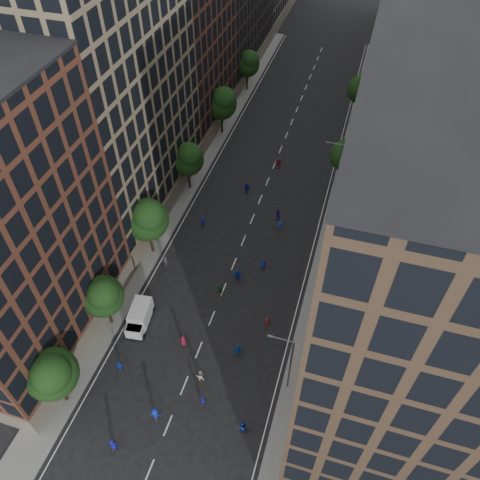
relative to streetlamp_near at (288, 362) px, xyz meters
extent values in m
plane|color=black|center=(-10.37, 28.00, -5.17)|extent=(240.00, 240.00, 0.00)
cube|color=slate|center=(-22.37, 35.50, -5.09)|extent=(4.00, 105.00, 0.15)
cube|color=slate|center=(1.63, 35.50, -5.09)|extent=(4.00, 105.00, 0.15)
cube|color=#827155|center=(-29.37, 23.00, 11.83)|extent=(14.00, 26.00, 34.00)
cube|color=brown|center=(-29.37, 46.00, 8.83)|extent=(14.00, 20.00, 28.00)
cube|color=#483627|center=(8.63, 3.00, 12.83)|extent=(14.00, 30.00, 36.00)
cube|color=#5F584F|center=(8.63, 32.00, 11.33)|extent=(14.00, 28.00, 33.00)
cube|color=#827155|center=(8.63, 59.00, 12.33)|extent=(14.00, 26.00, 35.00)
cylinder|color=black|center=(-21.57, -8.00, -3.19)|extent=(0.36, 0.36, 3.96)
sphere|color=black|center=(-21.57, -8.00, 0.41)|extent=(5.20, 5.20, 5.20)
sphere|color=black|center=(-20.92, -8.52, 1.71)|extent=(3.90, 3.90, 3.90)
cylinder|color=black|center=(-21.57, 2.00, -3.32)|extent=(0.36, 0.36, 3.70)
sphere|color=black|center=(-21.57, 2.00, 0.04)|extent=(4.80, 4.80, 4.80)
sphere|color=black|center=(-20.97, 1.52, 1.24)|extent=(3.60, 3.60, 3.60)
cylinder|color=black|center=(-21.57, 14.00, -3.06)|extent=(0.36, 0.36, 4.22)
sphere|color=black|center=(-21.57, 14.00, 0.78)|extent=(5.60, 5.60, 5.60)
sphere|color=black|center=(-20.87, 13.44, 2.18)|extent=(4.20, 4.20, 4.20)
cylinder|color=black|center=(-21.57, 28.00, -3.23)|extent=(0.36, 0.36, 3.87)
sphere|color=black|center=(-21.57, 28.00, 0.29)|extent=(5.00, 5.00, 5.00)
sphere|color=black|center=(-20.94, 27.50, 1.54)|extent=(3.75, 3.75, 3.75)
cylinder|color=black|center=(-21.57, 44.00, -3.14)|extent=(0.36, 0.36, 4.05)
sphere|color=black|center=(-21.57, 44.00, 0.54)|extent=(5.40, 5.40, 5.40)
sphere|color=black|center=(-20.89, 43.46, 1.89)|extent=(4.05, 4.05, 4.05)
cylinder|color=black|center=(-21.57, 60.00, -3.28)|extent=(0.36, 0.36, 3.78)
sphere|color=black|center=(-21.57, 60.00, 0.16)|extent=(4.80, 4.80, 4.80)
sphere|color=black|center=(-20.97, 59.52, 1.36)|extent=(3.60, 3.60, 3.60)
cylinder|color=black|center=(0.83, 36.00, -3.30)|extent=(0.36, 0.36, 3.74)
sphere|color=black|center=(0.83, 36.00, 0.10)|extent=(5.00, 5.00, 5.00)
sphere|color=black|center=(1.46, 35.50, 1.35)|extent=(3.75, 3.75, 3.75)
cylinder|color=black|center=(0.83, 56.00, -3.19)|extent=(0.36, 0.36, 3.96)
sphere|color=black|center=(0.83, 56.00, 0.41)|extent=(5.20, 5.20, 5.20)
sphere|color=black|center=(1.48, 55.48, 1.71)|extent=(3.90, 3.90, 3.90)
cylinder|color=#595B60|center=(0.23, 0.00, -0.67)|extent=(0.18, 0.18, 9.00)
cylinder|color=#595B60|center=(-0.97, 0.00, 3.83)|extent=(2.40, 0.12, 0.12)
cube|color=#595B60|center=(-2.07, 0.00, 3.78)|extent=(0.50, 0.22, 0.15)
cylinder|color=#595B60|center=(0.23, 33.00, -0.67)|extent=(0.18, 0.18, 9.00)
cylinder|color=#595B60|center=(-0.97, 33.00, 3.83)|extent=(2.40, 0.12, 0.12)
cube|color=#595B60|center=(-2.07, 33.00, 3.78)|extent=(0.50, 0.22, 0.15)
cube|color=white|center=(-18.24, 3.41, -3.75)|extent=(2.48, 3.75, 2.15)
cube|color=white|center=(-17.98, 1.27, -4.14)|extent=(2.14, 1.80, 1.37)
cube|color=black|center=(-17.98, 1.27, -3.50)|extent=(1.91, 1.48, 0.10)
cylinder|color=black|center=(-18.91, 0.86, -4.80)|extent=(0.33, 0.77, 0.74)
cylinder|color=black|center=(-16.97, 1.10, -4.80)|extent=(0.33, 0.77, 0.74)
cylinder|color=black|center=(-19.38, 4.65, -4.80)|extent=(0.33, 0.77, 0.74)
cylinder|color=black|center=(-17.44, 4.89, -4.80)|extent=(0.33, 0.77, 0.74)
imported|color=#13149B|center=(-14.52, -11.00, -4.35)|extent=(0.84, 0.59, 1.63)
imported|color=navy|center=(-7.69, -4.41, -4.36)|extent=(0.67, 0.53, 1.61)
imported|color=#142CA6|center=(-3.02, -5.80, -4.26)|extent=(1.08, 0.98, 1.82)
imported|color=#152BB1|center=(-11.75, -7.15, -4.22)|extent=(1.36, 0.98, 1.89)
imported|color=#1543AE|center=(-17.66, -3.33, -4.27)|extent=(1.11, 0.60, 1.80)
imported|color=blue|center=(-5.98, 2.24, -4.31)|extent=(1.67, 0.95, 1.72)
imported|color=maroon|center=(-12.27, 1.69, -4.40)|extent=(0.79, 0.55, 1.54)
imported|color=maroon|center=(-3.76, 6.93, -4.41)|extent=(0.65, 0.53, 1.52)
imported|color=silver|center=(-8.91, -1.86, -4.31)|extent=(1.01, 0.90, 1.72)
imported|color=#3A393E|center=(-18.87, 12.17, -4.38)|extent=(1.09, 0.72, 1.57)
imported|color=#22722D|center=(-10.60, 9.71, -4.25)|extent=(1.17, 0.84, 1.84)
imported|color=#1539B2|center=(-9.10, 12.42, -4.22)|extent=(1.85, 1.00, 1.90)
imported|color=#122497|center=(-6.48, 15.39, -4.35)|extent=(0.90, 0.70, 1.63)
imported|color=#1517AF|center=(-16.72, 20.60, -4.29)|extent=(0.75, 0.64, 1.76)
imported|color=#141294|center=(-6.90, 25.10, -4.30)|extent=(1.00, 0.87, 1.73)
imported|color=#1530AD|center=(-6.04, 22.95, -4.37)|extent=(1.17, 0.89, 1.60)
imported|color=#1C16B7|center=(-12.70, 29.25, -4.19)|extent=(1.21, 0.67, 1.95)
imported|color=#A61B35|center=(-9.59, 37.09, -4.40)|extent=(1.49, 0.88, 1.53)
camera|label=1|loc=(2.08, -23.66, 41.81)|focal=35.00mm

